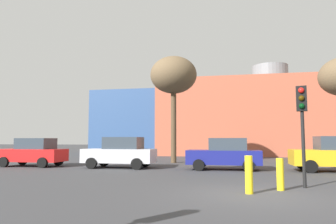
% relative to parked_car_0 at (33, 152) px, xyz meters
% --- Properties ---
extents(ground_plane, '(200.00, 200.00, 0.00)m').
position_rel_parked_car_0_xyz_m(ground_plane, '(13.04, -8.05, -0.89)').
color(ground_plane, '#38383A').
extents(building_backdrop, '(40.33, 10.99, 10.25)m').
position_rel_parked_car_0_xyz_m(building_backdrop, '(17.02, 19.48, 3.13)').
color(building_backdrop, '#B2563D').
rests_on(building_backdrop, ground_plane).
extents(parked_car_0, '(4.11, 2.02, 1.78)m').
position_rel_parked_car_0_xyz_m(parked_car_0, '(0.00, 0.00, 0.00)').
color(parked_car_0, red).
rests_on(parked_car_0, ground_plane).
extents(parked_car_1, '(4.25, 2.08, 1.84)m').
position_rel_parked_car_0_xyz_m(parked_car_1, '(5.85, 0.00, 0.03)').
color(parked_car_1, silver).
rests_on(parked_car_1, ground_plane).
extents(parked_car_2, '(4.10, 2.01, 1.78)m').
position_rel_parked_car_0_xyz_m(parked_car_2, '(12.02, 0.00, -0.00)').
color(parked_car_2, navy).
rests_on(parked_car_2, ground_plane).
extents(parked_car_3, '(4.31, 2.11, 1.87)m').
position_rel_parked_car_0_xyz_m(parked_car_3, '(17.78, 0.00, 0.04)').
color(parked_car_3, gold).
rests_on(parked_car_3, ground_plane).
extents(traffic_light_island, '(0.40, 0.39, 3.59)m').
position_rel_parked_car_0_xyz_m(traffic_light_island, '(14.87, -6.32, 1.76)').
color(traffic_light_island, black).
rests_on(traffic_light_island, ground_plane).
extents(bare_tree_1, '(3.49, 3.49, 7.94)m').
position_rel_parked_car_0_xyz_m(bare_tree_1, '(8.24, 4.79, 5.56)').
color(bare_tree_1, brown).
rests_on(bare_tree_1, ground_plane).
extents(bollard_yellow_0, '(0.24, 0.24, 1.05)m').
position_rel_parked_car_0_xyz_m(bollard_yellow_0, '(13.96, -7.01, -0.36)').
color(bollard_yellow_0, yellow).
rests_on(bollard_yellow_0, ground_plane).
extents(bollard_yellow_1, '(0.24, 0.24, 1.17)m').
position_rel_parked_car_0_xyz_m(bollard_yellow_1, '(12.90, -7.91, -0.30)').
color(bollard_yellow_1, yellow).
rests_on(bollard_yellow_1, ground_plane).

